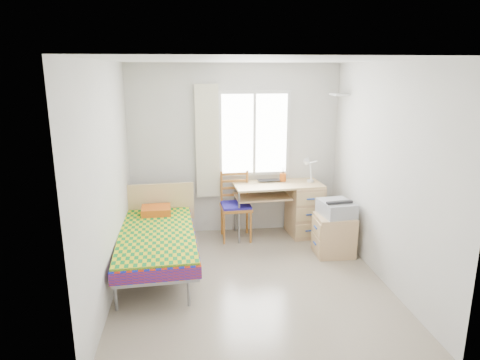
% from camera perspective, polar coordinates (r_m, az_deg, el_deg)
% --- Properties ---
extents(floor, '(3.50, 3.50, 0.00)m').
position_cam_1_polar(floor, '(5.35, 1.43, -13.35)').
color(floor, '#BCAD93').
rests_on(floor, ground).
extents(ceiling, '(3.50, 3.50, 0.00)m').
position_cam_1_polar(ceiling, '(4.73, 1.63, 15.69)').
color(ceiling, white).
rests_on(ceiling, wall_back).
extents(wall_back, '(3.20, 0.00, 3.20)m').
position_cam_1_polar(wall_back, '(6.58, -0.72, 4.01)').
color(wall_back, silver).
rests_on(wall_back, ground).
extents(wall_left, '(0.00, 3.50, 3.50)m').
position_cam_1_polar(wall_left, '(4.91, -17.26, -0.32)').
color(wall_left, silver).
rests_on(wall_left, ground).
extents(wall_right, '(0.00, 3.50, 3.50)m').
position_cam_1_polar(wall_right, '(5.35, 18.73, 0.76)').
color(wall_right, silver).
rests_on(wall_right, ground).
extents(window, '(1.10, 0.04, 1.30)m').
position_cam_1_polar(window, '(6.55, 1.92, 6.17)').
color(window, white).
rests_on(window, wall_back).
extents(curtain, '(0.35, 0.05, 1.70)m').
position_cam_1_polar(curtain, '(6.45, -4.38, 5.11)').
color(curtain, beige).
rests_on(curtain, wall_back).
extents(floating_shelf, '(0.20, 0.32, 0.03)m').
position_cam_1_polar(floating_shelf, '(6.47, 13.10, 11.05)').
color(floating_shelf, white).
rests_on(floating_shelf, wall_right).
extents(bed, '(1.06, 2.09, 0.89)m').
position_cam_1_polar(bed, '(5.62, -10.98, -7.41)').
color(bed, gray).
rests_on(bed, floor).
extents(desk, '(1.36, 0.70, 0.83)m').
position_cam_1_polar(desk, '(6.68, 8.00, -3.54)').
color(desk, '#E1AD76').
rests_on(desk, floor).
extents(chair, '(0.46, 0.46, 1.02)m').
position_cam_1_polar(chair, '(6.45, -0.55, -2.91)').
color(chair, '#AB6121').
rests_on(chair, floor).
extents(cabinet, '(0.52, 0.46, 0.56)m').
position_cam_1_polar(cabinet, '(6.10, 12.38, -7.18)').
color(cabinet, tan).
rests_on(cabinet, floor).
extents(printer, '(0.47, 0.53, 0.21)m').
position_cam_1_polar(printer, '(6.02, 12.73, -3.64)').
color(printer, '#A4A7AC').
rests_on(printer, cabinet).
extents(laptop, '(0.36, 0.24, 0.03)m').
position_cam_1_polar(laptop, '(6.55, 3.97, -0.20)').
color(laptop, black).
rests_on(laptop, desk).
extents(pen_cup, '(0.13, 0.13, 0.12)m').
position_cam_1_polar(pen_cup, '(6.62, 5.73, 0.35)').
color(pen_cup, orange).
rests_on(pen_cup, desk).
extents(task_lamp, '(0.23, 0.32, 0.42)m').
position_cam_1_polar(task_lamp, '(6.46, 9.20, 1.71)').
color(task_lamp, white).
rests_on(task_lamp, desk).
extents(book, '(0.21, 0.28, 0.02)m').
position_cam_1_polar(book, '(6.54, 2.91, -2.49)').
color(book, gray).
rests_on(book, desk).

